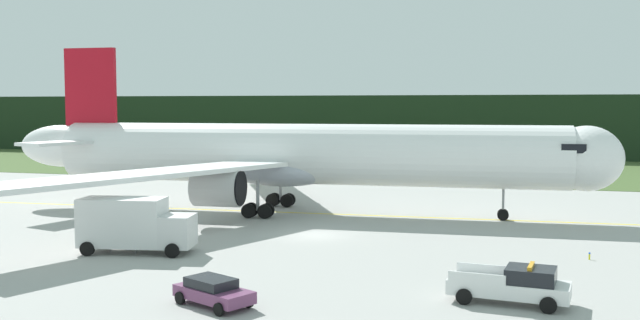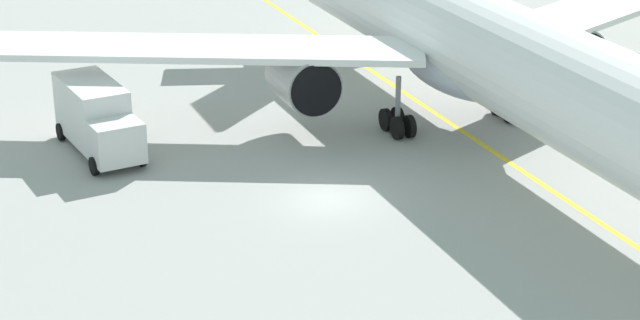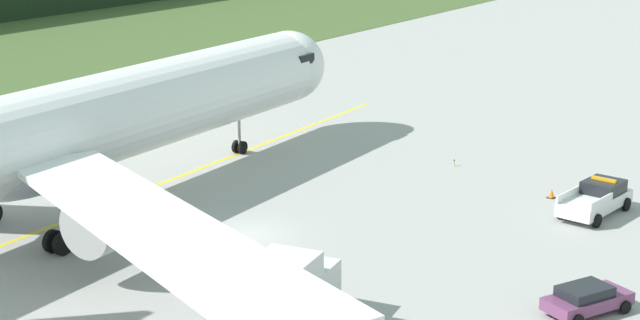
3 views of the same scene
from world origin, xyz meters
The scene contains 5 objects.
ground centered at (0.00, 0.00, 0.00)m, with size 320.00×320.00×0.00m, color #A0A09C.
taxiway_centerline_main centered at (-3.78, 9.79, 0.00)m, with size 69.74×0.30×0.01m, color yellow.
airliner centered at (-4.47, 9.76, 4.98)m, with size 53.31×51.17×14.50m.
catering_truck centered at (-9.38, -8.91, 1.84)m, with size 7.45×3.71×3.64m.
taxiway_edge_light_west centered at (-25.56, -3.17, 0.23)m, with size 0.12×0.12×0.43m.
Camera 2 is at (43.17, -15.38, 20.20)m, focal length 61.83 mm.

